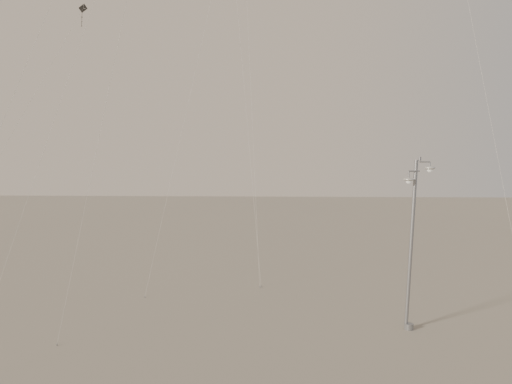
{
  "coord_description": "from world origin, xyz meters",
  "views": [
    {
      "loc": [
        1.5,
        -20.98,
        8.85
      ],
      "look_at": [
        0.36,
        5.0,
        6.81
      ],
      "focal_mm": 35.0,
      "sensor_mm": 36.0,
      "label": 1
    }
  ],
  "objects": [
    {
      "name": "ground",
      "position": [
        0.0,
        0.0,
        0.0
      ],
      "size": [
        160.0,
        160.0,
        0.0
      ],
      "primitive_type": "plane",
      "color": "gray",
      "rests_on": "ground"
    },
    {
      "name": "street_lamp",
      "position": [
        8.19,
        3.75,
        4.62
      ],
      "size": [
        1.58,
        0.73,
        8.66
      ],
      "color": "gray",
      "rests_on": "ground"
    },
    {
      "name": "kite_6",
      "position": [
        -12.74,
        7.98,
        12.31
      ],
      "size": [
        8.63,
        4.59,
        17.81
      ],
      "rotation": [
        0.0,
        0.0,
        1.01
      ],
      "color": "#2F2B27",
      "rests_on": "ground"
    }
  ]
}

